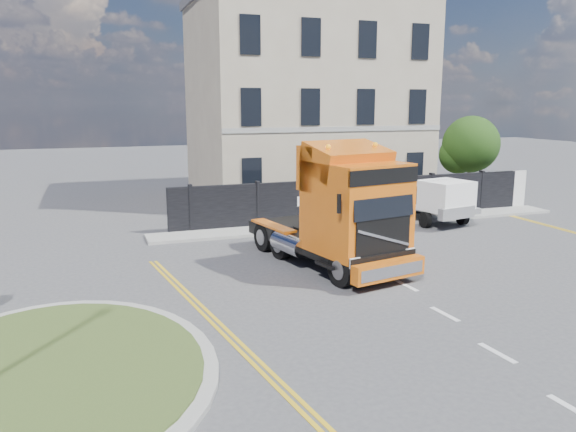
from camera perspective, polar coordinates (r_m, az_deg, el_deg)
name	(u,v)px	position (r m, az deg, el deg)	size (l,w,h in m)	color
ground	(312,292)	(16.75, 2.47, -7.76)	(120.00, 120.00, 0.00)	#424244
traffic_island	(50,372)	(12.90, -22.99, -14.38)	(6.80, 6.80, 0.17)	gray
hoarding_fence	(369,199)	(27.14, 8.24, 1.76)	(18.80, 0.25, 2.00)	black
georgian_building	(303,98)	(33.38, 1.52, 11.89)	(12.30, 10.30, 12.80)	#B3A98F
tree	(468,147)	(33.70, 17.80, 6.71)	(3.20, 3.20, 4.80)	#382619
pavement_far	(367,222)	(26.28, 8.02, -0.64)	(20.00, 1.60, 0.12)	gray
truck	(344,215)	(18.65, 5.66, 0.10)	(3.89, 7.29, 4.15)	black
flatbed_pickup	(437,200)	(26.74, 14.94, 1.60)	(2.93, 5.31, 2.08)	slate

